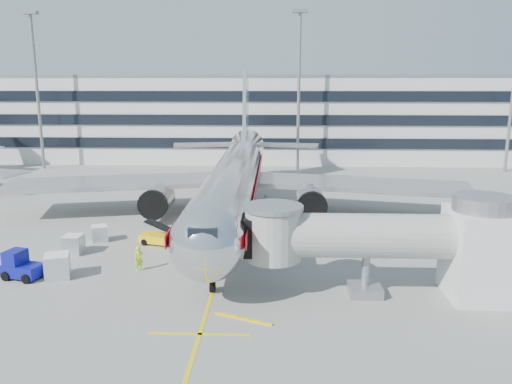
{
  "coord_description": "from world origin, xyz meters",
  "views": [
    {
      "loc": [
        4.27,
        -40.27,
        14.22
      ],
      "look_at": [
        2.47,
        6.35,
        4.0
      ],
      "focal_mm": 35.0,
      "sensor_mm": 36.0,
      "label": 1
    }
  ],
  "objects_px": {
    "cargo_container_front": "(57,266)",
    "ramp_worker": "(139,259)",
    "cargo_container_right": "(73,244)",
    "belt_loader": "(164,238)",
    "baggage_tug": "(21,266)",
    "cargo_container_left": "(100,233)",
    "main_jet": "(235,179)"
  },
  "relations": [
    {
      "from": "main_jet",
      "to": "ramp_worker",
      "type": "distance_m",
      "value": 17.38
    },
    {
      "from": "cargo_container_left",
      "to": "ramp_worker",
      "type": "height_order",
      "value": "ramp_worker"
    },
    {
      "from": "belt_loader",
      "to": "baggage_tug",
      "type": "distance_m",
      "value": 12.08
    },
    {
      "from": "main_jet",
      "to": "belt_loader",
      "type": "relative_size",
      "value": 10.86
    },
    {
      "from": "belt_loader",
      "to": "cargo_container_right",
      "type": "distance_m",
      "value": 7.64
    },
    {
      "from": "main_jet",
      "to": "baggage_tug",
      "type": "relative_size",
      "value": 16.26
    },
    {
      "from": "belt_loader",
      "to": "baggage_tug",
      "type": "bearing_deg",
      "value": -137.57
    },
    {
      "from": "cargo_container_right",
      "to": "cargo_container_front",
      "type": "bearing_deg",
      "value": -79.68
    },
    {
      "from": "cargo_container_front",
      "to": "ramp_worker",
      "type": "relative_size",
      "value": 1.12
    },
    {
      "from": "cargo_container_right",
      "to": "cargo_container_front",
      "type": "distance_m",
      "value": 5.5
    },
    {
      "from": "belt_loader",
      "to": "cargo_container_right",
      "type": "height_order",
      "value": "belt_loader"
    },
    {
      "from": "cargo_container_right",
      "to": "cargo_container_front",
      "type": "relative_size",
      "value": 0.74
    },
    {
      "from": "main_jet",
      "to": "cargo_container_front",
      "type": "relative_size",
      "value": 23.38
    },
    {
      "from": "main_jet",
      "to": "cargo_container_left",
      "type": "bearing_deg",
      "value": -143.16
    },
    {
      "from": "baggage_tug",
      "to": "cargo_container_right",
      "type": "relative_size",
      "value": 1.94
    },
    {
      "from": "main_jet",
      "to": "cargo_container_right",
      "type": "relative_size",
      "value": 31.49
    },
    {
      "from": "belt_loader",
      "to": "cargo_container_left",
      "type": "bearing_deg",
      "value": 172.54
    },
    {
      "from": "baggage_tug",
      "to": "cargo_container_front",
      "type": "xyz_separation_m",
      "value": [
        2.72,
        0.12,
        0.0
      ]
    },
    {
      "from": "main_jet",
      "to": "cargo_container_right",
      "type": "height_order",
      "value": "main_jet"
    },
    {
      "from": "belt_loader",
      "to": "baggage_tug",
      "type": "relative_size",
      "value": 1.5
    },
    {
      "from": "cargo_container_left",
      "to": "main_jet",
      "type": "bearing_deg",
      "value": 36.84
    },
    {
      "from": "baggage_tug",
      "to": "cargo_container_front",
      "type": "distance_m",
      "value": 2.72
    },
    {
      "from": "cargo_container_left",
      "to": "ramp_worker",
      "type": "relative_size",
      "value": 0.93
    },
    {
      "from": "baggage_tug",
      "to": "belt_loader",
      "type": "bearing_deg",
      "value": 42.43
    },
    {
      "from": "belt_loader",
      "to": "ramp_worker",
      "type": "relative_size",
      "value": 2.42
    },
    {
      "from": "baggage_tug",
      "to": "cargo_container_left",
      "type": "xyz_separation_m",
      "value": [
        2.79,
        8.95,
        -0.18
      ]
    },
    {
      "from": "main_jet",
      "to": "ramp_worker",
      "type": "relative_size",
      "value": 26.24
    },
    {
      "from": "belt_loader",
      "to": "main_jet",
      "type": "bearing_deg",
      "value": 59.64
    },
    {
      "from": "main_jet",
      "to": "baggage_tug",
      "type": "bearing_deg",
      "value": -129.32
    },
    {
      "from": "cargo_container_front",
      "to": "ramp_worker",
      "type": "height_order",
      "value": "ramp_worker"
    },
    {
      "from": "cargo_container_left",
      "to": "belt_loader",
      "type": "bearing_deg",
      "value": -7.46
    },
    {
      "from": "baggage_tug",
      "to": "main_jet",
      "type": "bearing_deg",
      "value": 50.68
    }
  ]
}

